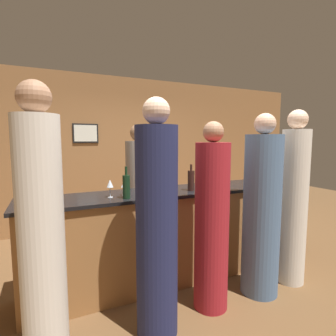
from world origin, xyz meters
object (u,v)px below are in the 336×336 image
Objects in this scene: bartender at (139,196)px; wine_bottle_1 at (126,186)px; guest_0 at (293,202)px; guest_4 at (212,223)px; guest_1 at (262,212)px; guest_2 at (157,227)px; wine_bottle_0 at (191,180)px; guest_3 at (42,238)px.

bartender reaches higher than wine_bottle_1.
guest_0 is 1.11m from guest_4.
guest_4 is at bearing 178.74° from guest_1.
guest_0 is 1.71m from guest_2.
guest_1 is 6.28× the size of wine_bottle_0.
bartender is at bearing 100.85° from guest_4.
guest_1 reaches higher than guest_4.
guest_2 reaches higher than wine_bottle_0.
guest_3 is 1.47m from guest_4.
guest_2 is at bearing -0.97° from guest_3.
bartender is 1.07m from wine_bottle_1.
bartender reaches higher than wine_bottle_0.
guest_1 is 1.05× the size of guest_4.
wine_bottle_1 is at bearing 99.72° from guest_2.
guest_4 is (0.61, 0.10, -0.08)m from guest_2.
wine_bottle_0 is at bearing 152.14° from guest_0.
guest_1 is 2.08m from guest_3.
bartender is 0.94× the size of guest_2.
guest_2 reaches higher than bartender.
guest_0 is 1.03× the size of guest_1.
guest_2 reaches higher than guest_0.
wine_bottle_1 is (-0.70, 0.46, 0.34)m from guest_4.
guest_2 reaches higher than guest_4.
guest_4 is at bearing 9.02° from guest_2.
guest_1 is 0.62m from guest_4.
guest_1 reaches higher than wine_bottle_1.
guest_1 reaches higher than bartender.
guest_2 is 0.86m from guest_3.
guest_0 reaches higher than bartender.
bartender is 5.77× the size of wine_bottle_1.
wine_bottle_0 is 0.79m from wine_bottle_1.
guest_0 is at bearing -27.86° from wine_bottle_0.
guest_3 is (-1.20, -1.46, 0.10)m from bartender.
guest_0 is 1.00× the size of guest_2.
wine_bottle_0 is (-0.53, 0.56, 0.29)m from guest_1.
guest_2 is 0.62m from wine_bottle_1.
guest_2 is at bearing -170.98° from guest_4.
guest_4 is (0.26, -1.38, -0.02)m from bartender.
guest_0 is at bearing -14.18° from wine_bottle_1.
guest_2 is (-1.22, -0.08, 0.04)m from guest_1.
guest_2 is at bearing -176.12° from guest_1.
guest_3 is (-2.08, -0.07, 0.08)m from guest_1.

